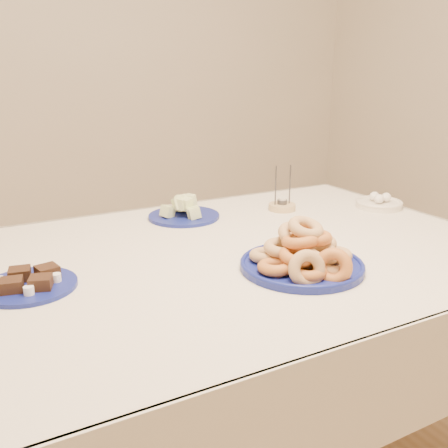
{
  "coord_description": "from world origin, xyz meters",
  "views": [
    {
      "loc": [
        -0.6,
        -1.17,
        1.24
      ],
      "look_at": [
        0.0,
        -0.05,
        0.85
      ],
      "focal_mm": 40.0,
      "sensor_mm": 36.0,
      "label": 1
    }
  ],
  "objects": [
    {
      "name": "brownie_plate",
      "position": [
        -0.49,
        0.0,
        0.76
      ],
      "size": [
        0.25,
        0.25,
        0.04
      ],
      "rotation": [
        0.0,
        0.0,
        -0.12
      ],
      "color": "navy",
      "rests_on": "dining_table"
    },
    {
      "name": "candle_holder",
      "position": [
        0.43,
        0.29,
        0.77
      ],
      "size": [
        0.11,
        0.11,
        0.17
      ],
      "rotation": [
        0.0,
        0.0,
        -0.16
      ],
      "color": "tan",
      "rests_on": "dining_table"
    },
    {
      "name": "egg_bowl",
      "position": [
        0.76,
        0.14,
        0.77
      ],
      "size": [
        0.22,
        0.22,
        0.06
      ],
      "rotation": [
        0.0,
        0.0,
        0.35
      ],
      "color": "#EEE3CE",
      "rests_on": "dining_table"
    },
    {
      "name": "dining_table",
      "position": [
        0.0,
        0.0,
        0.64
      ],
      "size": [
        1.71,
        1.11,
        0.75
      ],
      "color": "brown",
      "rests_on": "ground"
    },
    {
      "name": "donut_platter",
      "position": [
        0.14,
        -0.22,
        0.79
      ],
      "size": [
        0.42,
        0.42,
        0.15
      ],
      "rotation": [
        0.0,
        0.0,
        -0.41
      ],
      "color": "navy",
      "rests_on": "dining_table"
    },
    {
      "name": "melon_plate",
      "position": [
        0.06,
        0.36,
        0.78
      ],
      "size": [
        0.31,
        0.31,
        0.09
      ],
      "rotation": [
        0.0,
        0.0,
        0.31
      ],
      "color": "navy",
      "rests_on": "dining_table"
    }
  ]
}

